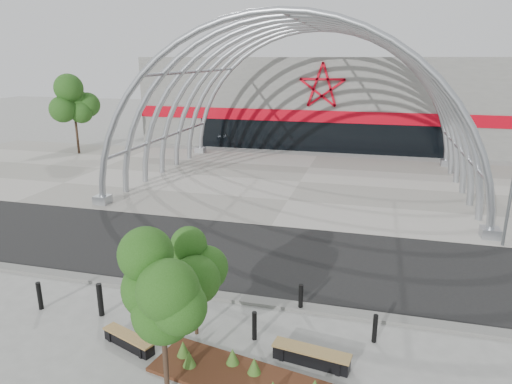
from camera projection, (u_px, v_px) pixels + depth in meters
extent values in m
plane|color=gray|center=(227.00, 295.00, 15.88)|extent=(140.00, 140.00, 0.00)
cube|color=black|center=(253.00, 254.00, 19.12)|extent=(140.00, 7.00, 0.02)
cube|color=gray|center=(300.00, 182.00, 30.25)|extent=(60.00, 17.00, 0.04)
cube|color=#63635E|center=(225.00, 297.00, 15.63)|extent=(60.00, 0.50, 0.12)
cube|color=slate|center=(331.00, 99.00, 45.82)|extent=(34.00, 15.00, 8.00)
cube|color=black|center=(320.00, 137.00, 39.67)|extent=(22.00, 0.25, 2.60)
cube|color=#BF0213|center=(321.00, 116.00, 39.16)|extent=(34.00, 0.30, 1.00)
torus|color=#A2A6AC|center=(276.00, 219.00, 23.30)|extent=(20.36, 0.36, 20.36)
torus|color=#A2A6AC|center=(285.00, 205.00, 25.62)|extent=(20.36, 0.36, 20.36)
torus|color=#A2A6AC|center=(293.00, 193.00, 27.93)|extent=(20.36, 0.36, 20.36)
torus|color=#A2A6AC|center=(300.00, 182.00, 30.25)|extent=(20.36, 0.36, 20.36)
torus|color=#A2A6AC|center=(306.00, 173.00, 32.57)|extent=(20.36, 0.36, 20.36)
torus|color=#A2A6AC|center=(311.00, 166.00, 34.89)|extent=(20.36, 0.36, 20.36)
torus|color=#A2A6AC|center=(315.00, 159.00, 37.21)|extent=(20.36, 0.36, 20.36)
cylinder|color=#A2A6AC|center=(462.00, 151.00, 27.16)|extent=(0.20, 15.00, 0.20)
cylinder|color=#A2A6AC|center=(424.00, 73.00, 26.53)|extent=(0.20, 15.00, 0.20)
cylinder|color=#A2A6AC|center=(305.00, 22.00, 27.43)|extent=(0.20, 15.00, 0.20)
cylinder|color=#A2A6AC|center=(197.00, 71.00, 29.98)|extent=(0.20, 15.00, 0.20)
cylinder|color=#A2A6AC|center=(164.00, 137.00, 31.88)|extent=(0.20, 15.00, 0.20)
cube|color=#A2A6AC|center=(103.00, 200.00, 25.67)|extent=(0.80, 0.80, 0.50)
cube|color=#A2A6AC|center=(200.00, 150.00, 39.58)|extent=(0.80, 0.80, 0.50)
cube|color=#A2A6AC|center=(490.00, 233.00, 20.79)|extent=(0.80, 0.80, 0.50)
cube|color=#A2A6AC|center=(446.00, 163.00, 34.70)|extent=(0.80, 0.80, 0.50)
cube|color=#3F1910|center=(246.00, 380.00, 11.60)|extent=(5.32, 2.52, 0.10)
cone|color=#447127|center=(189.00, 358.00, 12.01)|extent=(0.35, 0.35, 0.44)
cone|color=#447127|center=(254.00, 365.00, 11.74)|extent=(0.35, 0.35, 0.44)
cone|color=#447127|center=(233.00, 356.00, 12.11)|extent=(0.35, 0.35, 0.44)
cone|color=#447127|center=(183.00, 348.00, 12.43)|extent=(0.35, 0.35, 0.44)
cylinder|color=slate|center=(511.00, 195.00, 19.32)|extent=(0.13, 0.13, 4.71)
cylinder|color=black|center=(196.00, 307.00, 13.40)|extent=(0.11, 0.11, 1.77)
ellipsoid|color=#1C470F|center=(194.00, 257.00, 12.95)|extent=(1.52, 1.52, 1.93)
cylinder|color=black|center=(165.00, 356.00, 11.04)|extent=(0.13, 0.13, 1.98)
ellipsoid|color=#1B460F|center=(161.00, 289.00, 10.53)|extent=(1.64, 1.64, 2.16)
cube|color=black|center=(129.00, 342.00, 12.99)|extent=(1.78, 0.93, 0.30)
cube|color=black|center=(114.00, 333.00, 13.35)|extent=(0.23, 0.40, 0.35)
cube|color=black|center=(145.00, 349.00, 12.62)|extent=(0.23, 0.40, 0.35)
cube|color=olive|center=(128.00, 336.00, 12.94)|extent=(1.84, 1.00, 0.05)
cube|color=black|center=(311.00, 358.00, 12.26)|extent=(2.10, 0.69, 0.35)
cube|color=black|center=(284.00, 350.00, 12.54)|extent=(0.19, 0.47, 0.41)
cube|color=black|center=(340.00, 364.00, 11.96)|extent=(0.19, 0.47, 0.41)
cube|color=olive|center=(311.00, 350.00, 12.19)|extent=(2.16, 0.77, 0.06)
cylinder|color=black|center=(40.00, 296.00, 14.86)|extent=(0.15, 0.15, 0.95)
cylinder|color=black|center=(100.00, 300.00, 14.47)|extent=(0.18, 0.18, 1.11)
cylinder|color=black|center=(254.00, 326.00, 13.25)|extent=(0.14, 0.14, 0.89)
cylinder|color=black|center=(301.00, 298.00, 14.78)|extent=(0.15, 0.15, 0.92)
cylinder|color=black|center=(375.00, 329.00, 13.13)|extent=(0.14, 0.14, 0.88)
cylinder|color=black|center=(77.00, 135.00, 38.84)|extent=(0.20, 0.20, 3.30)
ellipsoid|color=#1B4512|center=(73.00, 99.00, 37.99)|extent=(3.00, 3.00, 3.60)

